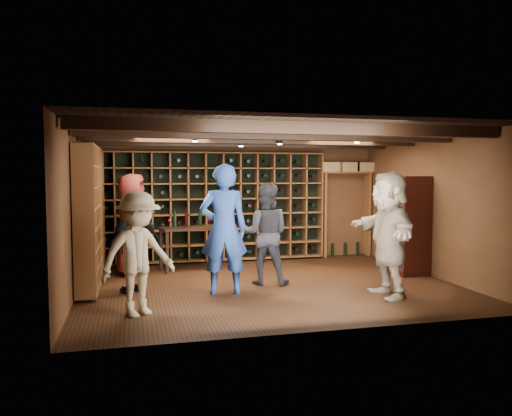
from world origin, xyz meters
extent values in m
plane|color=black|center=(0.00, 0.00, 0.00)|extent=(6.00, 6.00, 0.00)
plane|color=brown|center=(0.00, 2.50, 1.25)|extent=(6.00, 0.00, 6.00)
plane|color=brown|center=(0.00, -2.50, 1.25)|extent=(6.00, 0.00, 6.00)
plane|color=brown|center=(-3.00, 0.00, 1.25)|extent=(0.00, 5.00, 5.00)
plane|color=brown|center=(3.00, 0.00, 1.25)|extent=(0.00, 5.00, 5.00)
plane|color=black|center=(0.00, 0.00, 2.50)|extent=(6.00, 6.00, 0.00)
cube|color=black|center=(0.00, -1.60, 2.42)|extent=(5.90, 0.18, 0.16)
cube|color=black|center=(0.00, -0.50, 2.42)|extent=(5.90, 0.18, 0.16)
cube|color=black|center=(0.00, 0.60, 2.42)|extent=(5.90, 0.18, 0.16)
cube|color=black|center=(0.00, 1.70, 2.42)|extent=(5.90, 0.18, 0.16)
cylinder|color=black|center=(-1.20, 0.00, 2.39)|extent=(0.10, 0.10, 0.10)
cylinder|color=black|center=(0.30, 0.40, 2.39)|extent=(0.10, 0.10, 0.10)
cylinder|color=black|center=(1.40, -0.30, 2.39)|extent=(0.10, 0.10, 0.10)
cylinder|color=black|center=(-0.20, 1.20, 2.39)|extent=(0.10, 0.10, 0.10)
cube|color=brown|center=(-0.52, 2.33, 1.15)|extent=(4.65, 0.30, 2.20)
cube|color=black|center=(-0.52, 2.33, 1.15)|extent=(4.56, 0.02, 2.16)
cube|color=brown|center=(-2.83, 0.82, 1.15)|extent=(0.30, 2.65, 2.20)
cube|color=black|center=(-2.83, 0.82, 1.15)|extent=(0.29, 0.02, 2.16)
cube|color=brown|center=(2.40, 2.32, 1.85)|extent=(1.15, 0.32, 0.04)
cube|color=brown|center=(2.92, 2.32, 0.93)|extent=(0.05, 0.28, 1.85)
cube|color=brown|center=(1.88, 2.32, 0.93)|extent=(0.05, 0.28, 1.85)
cube|color=tan|center=(2.00, 2.32, 1.97)|extent=(0.40, 0.30, 0.20)
cube|color=tan|center=(2.45, 2.32, 1.97)|extent=(0.40, 0.30, 0.20)
cube|color=tan|center=(2.80, 2.32, 1.97)|extent=(0.40, 0.30, 0.20)
cube|color=#35100A|center=(2.72, 0.20, 0.05)|extent=(0.55, 0.50, 0.10)
cube|color=#35100A|center=(2.72, 0.20, 0.90)|extent=(0.55, 0.50, 1.70)
cube|color=white|center=(2.46, 0.20, 0.90)|extent=(0.01, 0.46, 1.60)
cube|color=#35100A|center=(2.72, 0.20, 0.90)|extent=(0.50, 0.44, 0.02)
sphere|color=#59260C|center=(2.70, 0.20, 1.00)|extent=(0.18, 0.18, 0.18)
imported|color=navy|center=(-0.83, -0.43, 0.99)|extent=(0.78, 0.57, 1.97)
imported|color=black|center=(-0.03, 0.08, 0.84)|extent=(0.98, 0.88, 1.67)
imported|color=maroon|center=(-2.17, 1.38, 0.91)|extent=(0.67, 0.95, 1.83)
imported|color=black|center=(-2.14, -0.03, 0.76)|extent=(0.94, 0.83, 1.52)
imported|color=#988D69|center=(-2.10, -1.31, 0.80)|extent=(1.19, 1.02, 1.60)
imported|color=gray|center=(1.52, -1.17, 0.93)|extent=(0.63, 1.75, 1.87)
cube|color=black|center=(-1.12, 1.58, 0.80)|extent=(1.17, 0.75, 0.05)
cube|color=black|center=(-1.56, 1.26, 0.39)|extent=(0.06, 0.06, 0.78)
cube|color=black|center=(-0.59, 1.45, 0.39)|extent=(0.06, 0.06, 0.78)
cube|color=black|center=(-1.65, 1.70, 0.39)|extent=(0.06, 0.06, 0.78)
cube|color=black|center=(-0.67, 1.90, 0.39)|extent=(0.06, 0.06, 0.78)
cylinder|color=black|center=(-1.39, 1.57, 0.96)|extent=(0.07, 0.07, 0.28)
cylinder|color=black|center=(-1.17, 1.61, 0.96)|extent=(0.07, 0.07, 0.28)
cylinder|color=black|center=(-0.91, 1.66, 0.96)|extent=(0.07, 0.07, 0.28)
camera|label=1|loc=(-2.17, -7.82, 1.83)|focal=35.00mm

